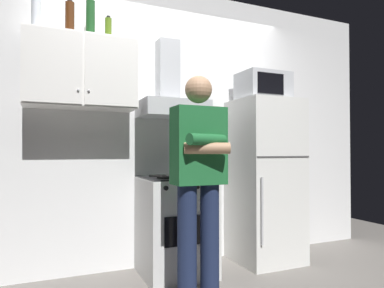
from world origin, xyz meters
The scene contains 12 objects.
ground_plane centered at (0.00, 0.00, 0.00)m, with size 7.00×7.00×0.00m, color slate.
back_wall_tiled centered at (0.00, 0.60, 1.35)m, with size 4.80×0.10×2.70m, color white.
upper_cabinet centered at (-0.85, 0.37, 1.75)m, with size 0.90×0.37×0.60m.
stove_oven centered at (-0.05, 0.25, 0.43)m, with size 0.60×0.62×0.87m.
range_hood centered at (-0.05, 0.38, 1.60)m, with size 0.60×0.44×0.75m.
refrigerator centered at (0.90, 0.25, 0.80)m, with size 0.60×0.62×1.60m.
microwave centered at (0.90, 0.27, 1.74)m, with size 0.48×0.37×0.28m.
person_standing centered at (-0.10, -0.36, 0.90)m, with size 0.38×0.33×1.64m.
bottle_wine_green centered at (-0.78, 0.39, 2.22)m, with size 0.08×0.08×0.34m.
bottle_rum_dark centered at (-0.94, 0.37, 2.19)m, with size 0.07×0.07×0.29m.
bottle_olive_oil centered at (-0.62, 0.40, 2.15)m, with size 0.06×0.06×0.22m.
bottle_vodka_clear centered at (-1.20, 0.40, 2.19)m, with size 0.07×0.07×0.30m.
Camera 1 is at (-1.14, -2.64, 1.09)m, focal length 32.43 mm.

